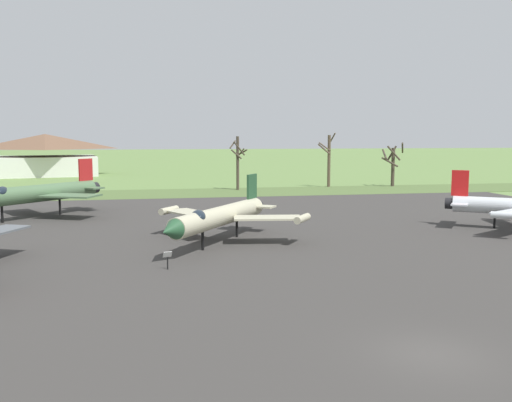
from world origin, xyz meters
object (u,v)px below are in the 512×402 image
(info_placard_rear_center, at_px, (168,259))
(visitor_building, at_px, (46,155))
(jet_fighter_rear_center, at_px, (220,216))
(jet_fighter_rear_left, at_px, (30,194))

(info_placard_rear_center, distance_m, visitor_building, 84.48)
(info_placard_rear_center, relative_size, visitor_building, 0.05)
(visitor_building, bearing_deg, jet_fighter_rear_center, -71.82)
(jet_fighter_rear_center, relative_size, jet_fighter_rear_left, 0.93)
(jet_fighter_rear_left, height_order, visitor_building, visitor_building)
(jet_fighter_rear_left, xyz_separation_m, visitor_building, (-8.86, 59.60, 1.66))
(jet_fighter_rear_center, height_order, info_placard_rear_center, jet_fighter_rear_center)
(jet_fighter_rear_center, bearing_deg, jet_fighter_rear_left, 136.04)
(info_placard_rear_center, xyz_separation_m, jet_fighter_rear_left, (-11.79, 22.25, 1.67))
(jet_fighter_rear_center, distance_m, visitor_building, 78.68)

